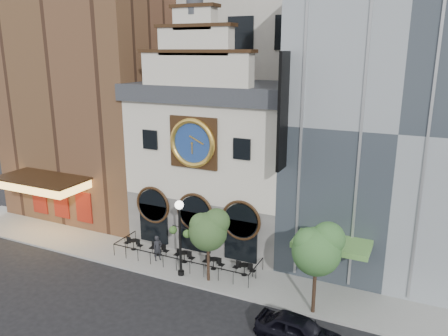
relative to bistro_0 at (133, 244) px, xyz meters
name	(u,v)px	position (x,y,z in m)	size (l,w,h in m)	color
ground	(167,281)	(4.61, -2.60, -0.61)	(120.00, 120.00, 0.00)	black
sidewalk	(186,263)	(4.61, -0.10, -0.54)	(44.00, 5.00, 0.15)	gray
clock_building	(219,157)	(4.61, 5.22, 6.07)	(12.60, 8.78, 18.65)	#605E5B
theater_building	(100,74)	(-8.39, 7.36, 11.99)	(14.00, 15.60, 25.00)	brown
retail_building	(405,120)	(17.60, 7.38, 9.53)	(14.00, 14.40, 20.00)	gray
cafe_railing	(186,257)	(4.61, -0.10, -0.01)	(10.60, 2.60, 0.90)	black
bistro_0	(133,244)	(0.00, 0.00, 0.00)	(1.58, 0.68, 0.90)	black
bistro_1	(159,249)	(2.25, 0.05, 0.00)	(1.58, 0.68, 0.90)	black
bistro_2	(184,256)	(4.48, -0.11, 0.00)	(1.58, 0.68, 0.90)	black
bistro_3	(213,263)	(6.80, -0.12, 0.00)	(1.58, 0.68, 0.90)	black
bistro_4	(244,269)	(9.04, 0.01, 0.00)	(1.58, 0.68, 0.90)	black
car_right	(299,331)	(14.24, -5.16, 0.17)	(1.85, 4.59, 1.56)	black
pedestrian	(158,248)	(2.63, -0.64, 0.46)	(0.67, 0.44, 1.85)	black
lamppost	(180,230)	(5.20, -1.77, 2.78)	(1.67, 0.67, 5.25)	black
tree_left	(209,229)	(7.22, -1.58, 3.15)	(2.56, 2.47, 4.93)	#382619
tree_right	(318,248)	(14.29, -2.17, 3.55)	(2.84, 2.74, 5.47)	#382619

